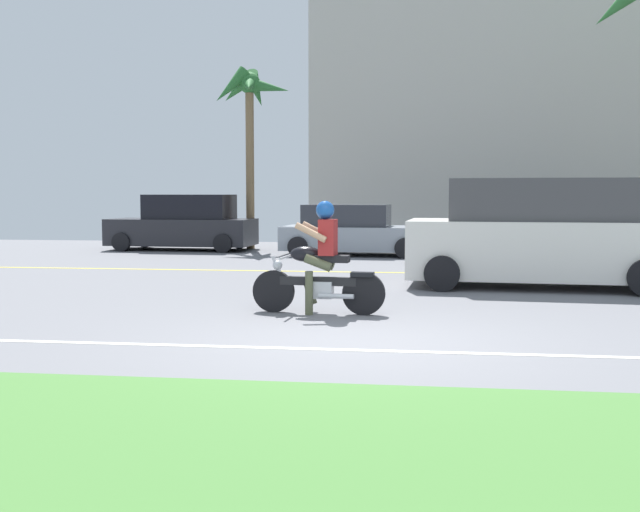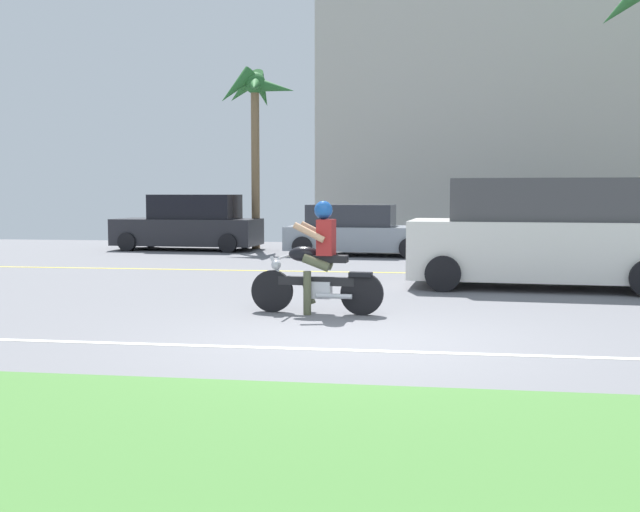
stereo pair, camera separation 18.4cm
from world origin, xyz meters
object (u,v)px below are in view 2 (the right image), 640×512
(suv_nearby, at_px, (542,235))
(parked_car_1, at_px, (357,231))
(palm_tree_1, at_px, (254,100))
(motorcyclist, at_px, (318,266))
(parked_car_2, at_px, (553,228))
(parked_car_0, at_px, (190,224))

(suv_nearby, bearing_deg, parked_car_1, 120.83)
(parked_car_1, height_order, palm_tree_1, palm_tree_1)
(motorcyclist, height_order, parked_car_2, parked_car_2)
(suv_nearby, relative_size, parked_car_0, 1.12)
(palm_tree_1, bearing_deg, suv_nearby, -49.99)
(parked_car_0, distance_m, parked_car_1, 5.46)
(suv_nearby, height_order, parked_car_1, suv_nearby)
(parked_car_0, relative_size, palm_tree_1, 0.79)
(motorcyclist, bearing_deg, palm_tree_1, 107.19)
(motorcyclist, relative_size, parked_car_2, 0.48)
(parked_car_0, height_order, parked_car_2, parked_car_0)
(motorcyclist, xyz_separation_m, parked_car_0, (-5.78, 11.81, 0.10))
(motorcyclist, distance_m, parked_car_0, 13.15)
(parked_car_0, bearing_deg, palm_tree_1, 25.36)
(parked_car_0, height_order, parked_car_1, parked_car_0)
(suv_nearby, distance_m, parked_car_1, 8.02)
(suv_nearby, distance_m, parked_car_2, 8.23)
(parked_car_0, xyz_separation_m, parked_car_2, (10.83, -0.03, -0.03))
(parked_car_2, distance_m, palm_tree_1, 9.83)
(motorcyclist, height_order, palm_tree_1, palm_tree_1)
(parked_car_2, bearing_deg, parked_car_1, -167.51)
(palm_tree_1, bearing_deg, parked_car_2, -5.79)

